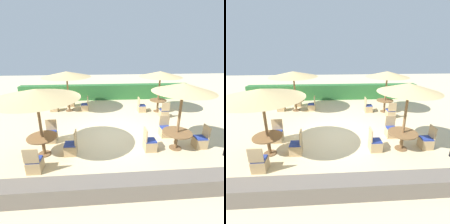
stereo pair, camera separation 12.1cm
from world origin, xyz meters
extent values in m
plane|color=beige|center=(0.00, 0.00, 0.00)|extent=(40.00, 40.00, 0.00)
cube|color=#2D6B33|center=(0.00, 6.16, 0.57)|extent=(13.00, 0.70, 1.14)
cube|color=#6B6056|center=(0.00, -3.58, 0.26)|extent=(10.00, 0.56, 0.52)
cylinder|color=brown|center=(2.38, -1.38, 1.28)|extent=(0.10, 0.10, 2.55)
cone|color=tan|center=(2.38, -1.38, 2.47)|extent=(2.23, 2.23, 0.32)
cylinder|color=brown|center=(2.38, -1.38, 0.01)|extent=(0.48, 0.48, 0.03)
cylinder|color=brown|center=(2.38, -1.38, 0.34)|extent=(0.12, 0.12, 0.68)
cylinder|color=brown|center=(2.38, -1.38, 0.70)|extent=(1.12, 1.12, 0.04)
cube|color=tan|center=(1.33, -1.42, 0.20)|extent=(0.46, 0.46, 0.40)
cube|color=#233893|center=(1.33, -1.42, 0.43)|extent=(0.42, 0.42, 0.05)
cube|color=tan|center=(1.12, -1.42, 0.69)|extent=(0.04, 0.46, 0.48)
cube|color=tan|center=(3.38, -1.36, 0.20)|extent=(0.46, 0.46, 0.40)
cube|color=#233893|center=(3.38, -1.36, 0.43)|extent=(0.42, 0.42, 0.05)
cube|color=tan|center=(3.59, -1.36, 0.69)|extent=(0.04, 0.46, 0.48)
cube|color=tan|center=(2.34, -0.34, 0.20)|extent=(0.46, 0.46, 0.40)
cube|color=#233893|center=(2.34, -0.34, 0.43)|extent=(0.42, 0.42, 0.05)
cube|color=tan|center=(2.34, -0.13, 0.69)|extent=(0.46, 0.04, 0.48)
cylinder|color=brown|center=(-2.50, 3.55, 1.20)|extent=(0.10, 0.10, 2.41)
cone|color=tan|center=(-2.50, 3.55, 2.33)|extent=(2.96, 2.96, 0.32)
cylinder|color=brown|center=(-2.50, 3.55, 0.01)|extent=(0.48, 0.48, 0.03)
cylinder|color=brown|center=(-2.50, 3.55, 0.34)|extent=(0.12, 0.12, 0.67)
cylinder|color=brown|center=(-2.50, 3.55, 0.69)|extent=(1.11, 1.11, 0.04)
cube|color=tan|center=(-3.45, 3.56, 0.20)|extent=(0.46, 0.46, 0.40)
cube|color=#233893|center=(-3.45, 3.56, 0.43)|extent=(0.42, 0.42, 0.05)
cube|color=tan|center=(-3.66, 3.56, 0.69)|extent=(0.04, 0.46, 0.48)
cube|color=tan|center=(-2.53, 4.50, 0.20)|extent=(0.46, 0.46, 0.40)
cube|color=#233893|center=(-2.53, 4.50, 0.43)|extent=(0.42, 0.42, 0.05)
cube|color=tan|center=(-2.53, 4.71, 0.69)|extent=(0.46, 0.04, 0.48)
cube|color=tan|center=(-1.52, 3.52, 0.20)|extent=(0.46, 0.46, 0.40)
cube|color=#233893|center=(-1.52, 3.52, 0.43)|extent=(0.42, 0.42, 0.05)
cube|color=tan|center=(-1.31, 3.52, 0.69)|extent=(0.04, 0.46, 0.48)
cylinder|color=brown|center=(3.08, 2.96, 1.22)|extent=(0.10, 0.10, 2.43)
cone|color=tan|center=(3.08, 2.96, 2.35)|extent=(2.55, 2.55, 0.32)
cylinder|color=brown|center=(3.08, 2.96, 0.01)|extent=(0.48, 0.48, 0.03)
cylinder|color=brown|center=(3.08, 2.96, 0.36)|extent=(0.12, 0.12, 0.71)
cylinder|color=brown|center=(3.08, 2.96, 0.73)|extent=(1.02, 1.02, 0.04)
cube|color=tan|center=(3.13, 1.99, 0.20)|extent=(0.46, 0.46, 0.40)
cube|color=#233893|center=(3.13, 1.99, 0.43)|extent=(0.42, 0.42, 0.05)
cube|color=tan|center=(3.13, 1.78, 0.69)|extent=(0.46, 0.04, 0.48)
cube|color=tan|center=(2.08, 3.00, 0.20)|extent=(0.46, 0.46, 0.40)
cube|color=#233893|center=(2.08, 3.00, 0.43)|extent=(0.42, 0.42, 0.05)
cube|color=tan|center=(1.87, 3.00, 0.69)|extent=(0.04, 0.46, 0.48)
cylinder|color=brown|center=(-2.72, -1.40, 1.22)|extent=(0.10, 0.10, 2.43)
cone|color=tan|center=(-2.72, -1.40, 2.35)|extent=(2.98, 2.98, 0.32)
cylinder|color=brown|center=(-2.72, -1.40, 0.01)|extent=(0.48, 0.48, 0.03)
cylinder|color=brown|center=(-2.72, -1.40, 0.35)|extent=(0.12, 0.12, 0.71)
cylinder|color=brown|center=(-2.72, -1.40, 0.73)|extent=(1.07, 1.07, 0.04)
cube|color=tan|center=(-1.72, -1.45, 0.20)|extent=(0.46, 0.46, 0.40)
cube|color=#233893|center=(-1.72, -1.45, 0.43)|extent=(0.42, 0.42, 0.05)
cube|color=tan|center=(-1.51, -1.45, 0.69)|extent=(0.04, 0.46, 0.48)
cube|color=tan|center=(-2.74, -2.35, 0.20)|extent=(0.46, 0.46, 0.40)
cube|color=#233893|center=(-2.74, -2.35, 0.43)|extent=(0.42, 0.42, 0.05)
cube|color=tan|center=(-2.74, -2.56, 0.69)|extent=(0.46, 0.04, 0.48)
cube|color=tan|center=(-2.68, -0.44, 0.20)|extent=(0.46, 0.46, 0.40)
cube|color=#233893|center=(-2.68, -0.44, 0.43)|extent=(0.42, 0.42, 0.05)
cube|color=tan|center=(-2.68, -0.23, 0.69)|extent=(0.46, 0.04, 0.48)
camera|label=1|loc=(-0.64, -7.25, 3.76)|focal=28.00mm
camera|label=2|loc=(-0.52, -7.26, 3.76)|focal=28.00mm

